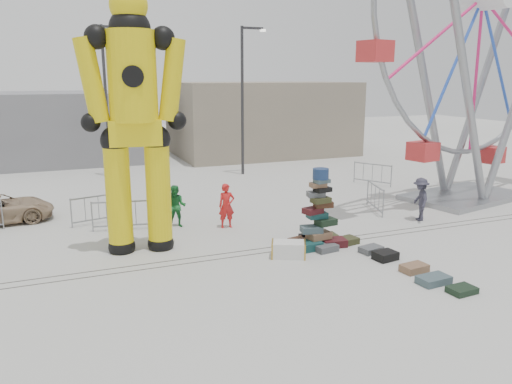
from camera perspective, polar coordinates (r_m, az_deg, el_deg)
name	(u,v)px	position (r m, az deg, el deg)	size (l,w,h in m)	color
ground	(298,255)	(15.52, 4.84, -7.23)	(90.00, 90.00, 0.00)	#9E9E99
track_line_near	(290,249)	(16.02, 3.88, -6.54)	(40.00, 0.04, 0.01)	#47443F
track_line_far	(284,245)	(16.36, 3.27, -6.11)	(40.00, 0.04, 0.01)	#47443F
building_right	(261,118)	(35.79, 0.59, 8.44)	(12.00, 8.00, 5.00)	gray
building_left	(66,126)	(35.13, -20.92, 7.02)	(10.00, 8.00, 4.40)	gray
lamp_post_right	(244,93)	(27.74, -1.39, 11.21)	(1.41, 0.25, 8.00)	#2D2D30
lamp_post_left	(107,94)	(28.12, -16.62, 10.71)	(1.41, 0.25, 8.00)	#2D2D30
suitcase_tower	(318,225)	(16.18, 7.12, -3.75)	(1.80, 1.61, 2.57)	#174747
crash_test_dummy	(134,114)	(15.49, -13.73, 8.71)	(3.25, 1.42, 8.14)	black
ferris_wheel	(480,25)	(23.89, 24.24, 16.97)	(12.82, 4.25, 15.15)	gray
steamer_trunk	(289,249)	(15.30, 3.74, -6.56)	(1.03, 0.59, 0.48)	silver
row_case_0	(346,241)	(16.72, 10.28, -5.51)	(0.76, 0.51, 0.21)	#37391C
row_case_1	(371,249)	(16.10, 13.01, -6.41)	(0.70, 0.47, 0.19)	#53565A
row_case_2	(385,256)	(15.57, 14.57, -7.05)	(0.68, 0.52, 0.25)	black
row_case_3	(414,268)	(14.89, 17.63, -8.28)	(0.75, 0.48, 0.21)	brown
row_case_4	(434,280)	(14.25, 19.64, -9.43)	(0.87, 0.53, 0.21)	#43585F
row_case_5	(462,290)	(13.92, 22.47, -10.30)	(0.70, 0.49, 0.16)	black
barricade_dummy_b	(99,209)	(19.49, -17.54, -1.88)	(2.00, 0.10, 1.10)	gray
barricade_dummy_c	(121,215)	(18.39, -15.13, -2.60)	(2.00, 0.10, 1.10)	gray
barricade_wheel_front	(375,198)	(20.90, 13.45, -0.65)	(2.00, 0.10, 1.10)	gray
barricade_wheel_back	(372,174)	(26.01, 13.16, 2.02)	(2.00, 0.10, 1.10)	gray
pedestrian_red	(227,206)	(18.07, -3.38, -1.58)	(0.59, 0.39, 1.62)	red
pedestrian_green	(176,206)	(18.35, -9.12, -1.62)	(0.75, 0.59, 1.55)	#1B6D30
pedestrian_black	(160,196)	(20.00, -10.88, -0.50)	(0.89, 0.37, 1.53)	black
pedestrian_grey	(420,199)	(19.94, 18.26, -0.79)	(1.07, 0.61, 1.65)	#2B2A38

